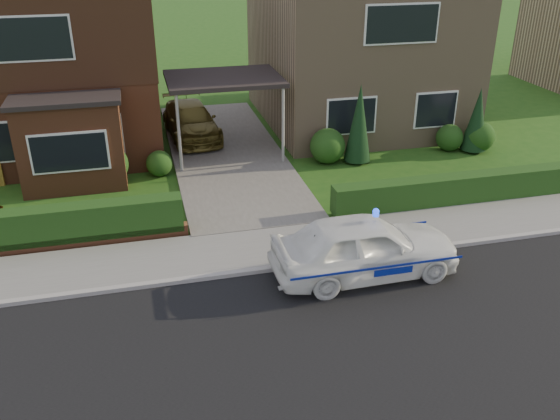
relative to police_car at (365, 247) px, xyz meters
name	(u,v)px	position (x,y,z in m)	size (l,w,h in m)	color
ground	(320,352)	(-1.80, -2.40, -0.73)	(120.00, 120.00, 0.00)	#204F15
road	(320,352)	(-1.80, -2.40, -0.73)	(60.00, 6.00, 0.02)	black
kerb	(281,268)	(-1.80, 0.65, -0.67)	(60.00, 0.16, 0.12)	#9E9993
sidewalk	(271,247)	(-1.80, 1.70, -0.68)	(60.00, 2.00, 0.10)	slate
driveway	(227,153)	(-1.80, 8.60, -0.67)	(3.80, 12.00, 0.12)	#666059
house_left	(44,37)	(-7.58, 11.50, 3.08)	(7.50, 9.53, 7.25)	brown
house_right	(357,28)	(4.00, 11.59, 2.93)	(7.50, 8.06, 7.25)	#9F8162
carport_link	(224,80)	(-1.80, 8.55, 1.92)	(3.80, 3.00, 2.77)	black
dwarf_wall	(31,247)	(-7.60, 2.90, -0.55)	(7.70, 0.25, 0.36)	brown
hedge_left	(33,250)	(-7.60, 3.05, -0.73)	(7.50, 0.55, 0.90)	black
hedge_right	(455,204)	(4.00, 2.95, -0.73)	(7.50, 0.55, 0.80)	black
shrub_left_mid	(107,164)	(-5.80, 6.90, -0.07)	(1.32, 1.32, 1.32)	black
shrub_left_near	(159,164)	(-4.20, 7.20, -0.31)	(0.84, 0.84, 0.84)	black
shrub_right_near	(328,146)	(1.40, 7.00, -0.13)	(1.20, 1.20, 1.20)	black
shrub_right_mid	(449,138)	(6.00, 7.10, -0.25)	(0.96, 0.96, 0.96)	black
shrub_right_far	(479,137)	(7.00, 6.80, -0.19)	(1.08, 1.08, 1.08)	black
conifer_a	(359,126)	(2.40, 6.80, 0.57)	(0.90, 0.90, 2.60)	black
conifer_b	(477,122)	(6.80, 6.80, 0.37)	(0.90, 0.90, 2.20)	black
police_car	(365,247)	(0.00, 0.00, 0.00)	(3.95, 4.32, 1.63)	white
driveway_car	(191,121)	(-2.80, 10.50, 0.00)	(1.71, 4.20, 1.22)	brown
potted_plant_a	(105,218)	(-5.81, 3.60, -0.32)	(0.43, 0.29, 0.82)	gray
potted_plant_b	(133,217)	(-5.12, 3.60, -0.38)	(0.39, 0.31, 0.71)	gray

